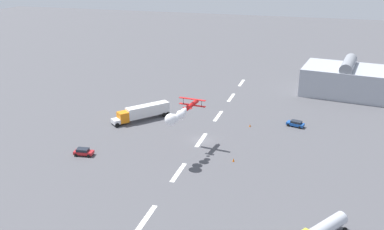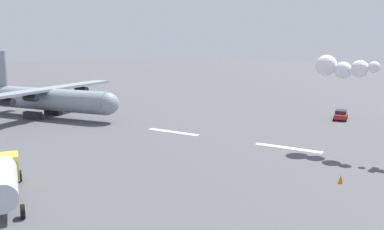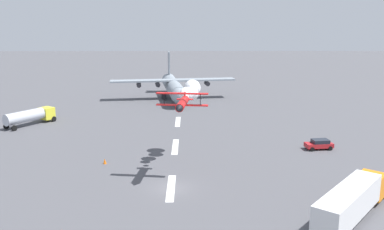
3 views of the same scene
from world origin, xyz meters
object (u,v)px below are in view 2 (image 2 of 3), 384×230
(stunt_biplane_red, at_px, (356,68))
(fuel_tanker_truck, at_px, (3,178))
(cargo_transport_plane, at_px, (51,98))
(followme_car_yellow, at_px, (341,115))
(traffic_cone_far, at_px, (341,179))

(stunt_biplane_red, xyz_separation_m, fuel_tanker_truck, (20.45, 29.25, -7.72))
(cargo_transport_plane, distance_m, stunt_biplane_red, 46.50)
(fuel_tanker_truck, bearing_deg, followme_car_yellow, -107.44)
(cargo_transport_plane, xyz_separation_m, traffic_cone_far, (-47.21, 7.72, -2.82))
(followme_car_yellow, bearing_deg, stunt_biplane_red, 104.58)
(cargo_transport_plane, xyz_separation_m, stunt_biplane_red, (-45.92, -3.70, 6.27))
(fuel_tanker_truck, relative_size, traffic_cone_far, 12.55)
(followme_car_yellow, bearing_deg, traffic_cone_far, 101.64)
(stunt_biplane_red, relative_size, followme_car_yellow, 3.49)
(stunt_biplane_red, distance_m, traffic_cone_far, 14.65)
(stunt_biplane_red, xyz_separation_m, traffic_cone_far, (-1.29, 11.42, -9.09))
(stunt_biplane_red, bearing_deg, cargo_transport_plane, 4.60)
(fuel_tanker_truck, bearing_deg, cargo_transport_plane, -45.09)
(followme_car_yellow, bearing_deg, cargo_transport_plane, 29.72)
(cargo_transport_plane, xyz_separation_m, fuel_tanker_truck, (-25.47, 25.56, -1.45))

